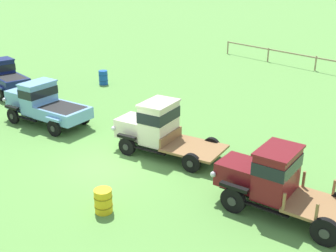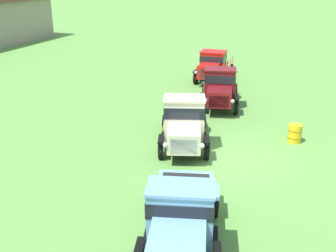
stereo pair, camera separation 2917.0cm
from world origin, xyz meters
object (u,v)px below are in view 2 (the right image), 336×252
object	(u,v)px
vintage_truck_midrow_center	(184,124)
vintage_truck_second_in_line	(181,216)
oil_drum_near_fence	(295,133)
vintage_truck_back_of_row	(213,66)
vintage_truck_far_side	(220,88)

from	to	relation	value
vintage_truck_midrow_center	vintage_truck_second_in_line	bearing A→B (deg)	-161.92
vintage_truck_second_in_line	vintage_truck_midrow_center	world-z (taller)	vintage_truck_midrow_center
vintage_truck_midrow_center	oil_drum_near_fence	distance (m)	5.08
vintage_truck_back_of_row	oil_drum_near_fence	bearing A→B (deg)	-145.25
vintage_truck_far_side	vintage_truck_second_in_line	bearing A→B (deg)	-170.47
vintage_truck_back_of_row	oil_drum_near_fence	size ratio (longest dim) A/B	5.91
oil_drum_near_fence	vintage_truck_back_of_row	bearing A→B (deg)	34.75
vintage_truck_second_in_line	vintage_truck_far_side	world-z (taller)	vintage_truck_far_side
vintage_truck_far_side	oil_drum_near_fence	size ratio (longest dim) A/B	6.08
vintage_truck_far_side	oil_drum_near_fence	world-z (taller)	vintage_truck_far_side
vintage_truck_back_of_row	vintage_truck_midrow_center	bearing A→B (deg)	-170.84
vintage_truck_second_in_line	oil_drum_near_fence	world-z (taller)	vintage_truck_second_in_line
vintage_truck_far_side	vintage_truck_back_of_row	world-z (taller)	vintage_truck_far_side
vintage_truck_back_of_row	vintage_truck_second_in_line	bearing A→B (deg)	-167.54
vintage_truck_far_side	vintage_truck_back_of_row	xyz separation A→B (m)	(5.48, 1.87, -0.05)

